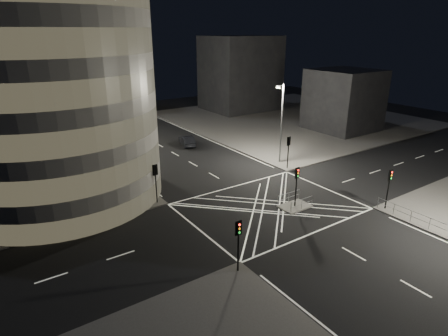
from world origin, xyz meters
TOP-DOWN VIEW (x-y plane):
  - ground at (0.00, 0.00)m, footprint 120.00×120.00m
  - sidewalk_far_right at (29.00, 27.00)m, footprint 42.00×42.00m
  - central_island at (2.00, -1.50)m, footprint 3.00×2.00m
  - building_right_far at (26.00, 40.00)m, footprint 14.00×12.00m
  - building_right_near at (30.00, 16.00)m, footprint 10.00×10.00m
  - building_far_end at (-4.00, 58.00)m, footprint 18.00×8.00m
  - tree_a at (-10.50, 9.00)m, footprint 4.10×4.10m
  - tree_b at (-10.50, 15.00)m, footprint 4.51×4.51m
  - tree_c at (-10.50, 21.00)m, footprint 4.40×4.40m
  - tree_d at (-10.50, 27.00)m, footprint 4.68×4.68m
  - tree_e at (-10.50, 33.00)m, footprint 3.97×3.97m
  - traffic_signal_fl at (-8.80, 6.80)m, footprint 0.55×0.22m
  - traffic_signal_nl at (-8.80, -6.80)m, footprint 0.55×0.22m
  - traffic_signal_fr at (8.80, 6.80)m, footprint 0.55×0.22m
  - traffic_signal_nr at (8.80, -6.80)m, footprint 0.55×0.22m
  - traffic_signal_island at (2.00, -1.50)m, footprint 0.55×0.22m
  - street_lamp_left_near at (-9.44, 12.00)m, footprint 1.25×0.25m
  - street_lamp_left_far at (-9.44, 30.00)m, footprint 1.25×0.25m
  - street_lamp_right_far at (9.44, 9.00)m, footprint 1.25×0.25m
  - railing_near_right at (8.30, -12.15)m, footprint 0.06×11.70m
  - railing_island_south at (2.00, -2.40)m, footprint 2.80×0.06m
  - railing_island_north at (2.00, -0.60)m, footprint 2.80×0.06m
  - sedan at (3.31, 22.53)m, footprint 2.75×4.88m

SIDE VIEW (x-z plane):
  - ground at x=0.00m, z-range 0.00..0.00m
  - sidewalk_far_right at x=29.00m, z-range 0.00..0.15m
  - central_island at x=2.00m, z-range 0.00..0.15m
  - railing_near_right at x=8.30m, z-range 0.15..1.25m
  - railing_island_south at x=2.00m, z-range 0.15..1.25m
  - railing_island_north at x=2.00m, z-range 0.15..1.25m
  - sedan at x=3.31m, z-range 0.00..1.52m
  - traffic_signal_fl at x=-8.80m, z-range 0.91..4.91m
  - traffic_signal_nl at x=-8.80m, z-range 0.91..4.91m
  - traffic_signal_fr at x=8.80m, z-range 0.91..4.91m
  - traffic_signal_nr at x=8.80m, z-range 0.91..4.91m
  - traffic_signal_island at x=2.00m, z-range 0.91..4.91m
  - tree_c at x=-10.50m, z-range 1.05..7.93m
  - tree_e at x=-10.50m, z-range 1.26..8.08m
  - tree_d at x=-10.50m, z-range 1.12..8.45m
  - tree_a at x=-10.50m, z-range 1.38..8.58m
  - tree_b at x=-10.50m, z-range 1.35..8.94m
  - building_right_near at x=30.00m, z-range 0.15..10.15m
  - street_lamp_left_near at x=-9.44m, z-range 0.54..10.54m
  - street_lamp_left_far at x=-9.44m, z-range 0.54..10.54m
  - street_lamp_right_far at x=9.44m, z-range 0.54..10.54m
  - building_right_far at x=26.00m, z-range 0.15..15.15m
  - building_far_end at x=-4.00m, z-range 0.00..18.00m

